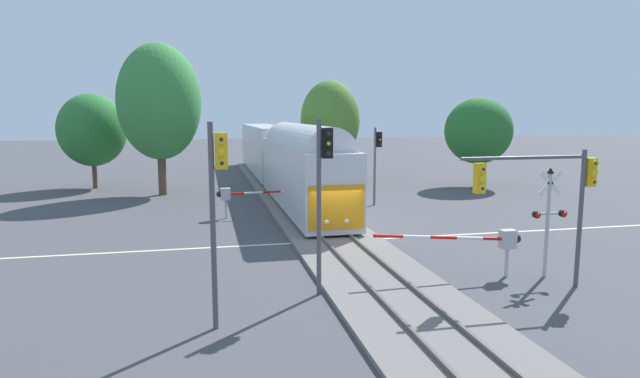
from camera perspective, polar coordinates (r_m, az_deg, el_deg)
ground_plane at (r=25.82m, az=1.67°, el=-5.61°), size 220.00×220.00×0.00m
road_centre_stripe at (r=25.82m, az=1.67°, el=-5.60°), size 44.00×0.20×0.01m
railway_track at (r=25.80m, az=1.67°, el=-5.40°), size 4.40×80.00×0.32m
commuter_train at (r=43.82m, az=-4.30°, el=3.70°), size 3.04×41.32×5.16m
crossing_gate_near at (r=20.87m, az=17.97°, el=-5.25°), size 5.82×0.40×1.90m
crossing_signal_mast at (r=21.43m, az=23.32°, el=-2.19°), size 1.36×0.44×4.15m
crossing_gate_far at (r=31.61m, az=-8.85°, el=-0.59°), size 6.03×0.40×1.80m
traffic_signal_median at (r=17.56m, az=0.31°, el=1.10°), size 0.53×0.38×5.95m
traffic_signal_near_left at (r=14.96m, az=-11.00°, el=-0.40°), size 0.53×0.38×5.89m
traffic_signal_near_right at (r=19.72m, az=23.22°, el=0.37°), size 5.08×0.38×4.89m
traffic_signal_far_side at (r=35.58m, az=6.12°, el=3.82°), size 0.53×0.38×5.22m
elm_centre_background at (r=50.08m, az=1.09°, el=7.36°), size 5.54×5.54×9.21m
oak_behind_train at (r=41.72m, az=-16.86°, el=8.92°), size 6.12×6.12×11.30m
maple_right_background at (r=46.49m, az=16.62°, el=5.98°), size 5.56×5.56×7.44m
pine_left_background at (r=47.44m, az=-23.25°, el=5.83°), size 5.43×5.43×7.77m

